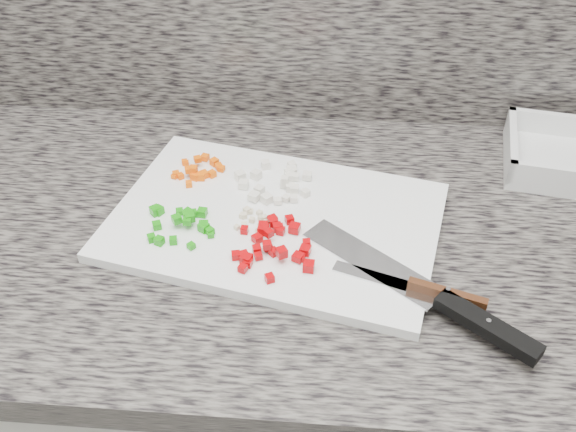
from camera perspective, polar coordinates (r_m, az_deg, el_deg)
name	(u,v)px	position (r m, az deg, el deg)	size (l,w,h in m)	color
cabinet	(282,411)	(1.27, -0.58, -16.91)	(3.92, 0.62, 0.86)	silver
countertop	(279,233)	(0.93, -0.76, -1.54)	(3.96, 0.64, 0.04)	#615D56
cutting_board	(275,221)	(0.91, -1.15, -0.46)	(0.45, 0.30, 0.02)	white
carrot_pile	(198,170)	(0.99, -7.99, 4.07)	(0.08, 0.08, 0.02)	#FE5F05
onion_pile	(276,182)	(0.96, -1.03, 3.00)	(0.12, 0.10, 0.02)	white
green_pepper_pile	(182,222)	(0.90, -9.41, -0.51)	(0.10, 0.08, 0.02)	#17950D
red_pepper_pile	(273,243)	(0.85, -1.30, -2.45)	(0.11, 0.13, 0.02)	#B60207
garlic_pile	(254,220)	(0.89, -3.01, -0.37)	(0.05, 0.05, 0.01)	beige
chef_knife	(444,302)	(0.80, 13.72, -7.47)	(0.28, 0.23, 0.02)	silver
paring_knife	(427,290)	(0.81, 12.25, -6.42)	(0.19, 0.08, 0.02)	silver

